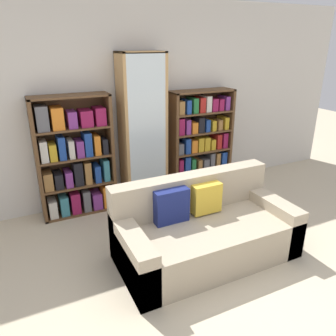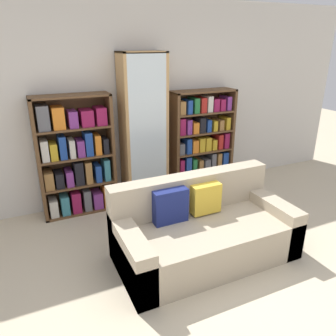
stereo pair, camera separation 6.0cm
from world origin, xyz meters
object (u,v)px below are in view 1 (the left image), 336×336
object	(u,v)px
wine_bottle	(183,195)
bookshelf_left	(75,160)
couch	(204,231)
display_cabinet	(143,131)
bookshelf_right	(200,142)

from	to	relation	value
wine_bottle	bookshelf_left	bearing A→B (deg)	160.64
couch	display_cabinet	size ratio (longest dim) A/B	0.90
bookshelf_left	bookshelf_right	world-z (taller)	bookshelf_left
couch	bookshelf_left	size ratio (longest dim) A/B	1.18
wine_bottle	display_cabinet	bearing A→B (deg)	131.58
display_cabinet	couch	bearing A→B (deg)	-87.46
couch	bookshelf_right	world-z (taller)	bookshelf_right
bookshelf_left	wine_bottle	bearing A→B (deg)	-19.36
display_cabinet	wine_bottle	world-z (taller)	display_cabinet
bookshelf_left	display_cabinet	bearing A→B (deg)	-1.00
bookshelf_left	display_cabinet	xyz separation A→B (m)	(0.93, -0.02, 0.28)
display_cabinet	bookshelf_right	xyz separation A→B (m)	(0.92, 0.02, -0.29)
bookshelf_left	display_cabinet	world-z (taller)	display_cabinet
display_cabinet	bookshelf_right	bearing A→B (deg)	1.01
couch	bookshelf_right	xyz separation A→B (m)	(0.86, 1.56, 0.45)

